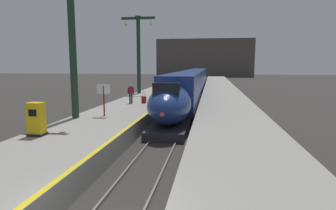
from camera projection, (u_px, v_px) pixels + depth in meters
name	position (u px, v px, depth m)	size (l,w,h in m)	color
platform_left	(150.00, 100.00, 31.57)	(4.80, 110.00, 1.05)	gray
platform_right	(224.00, 102.00, 30.37)	(4.80, 110.00, 1.05)	gray
platform_left_safety_stripe	(170.00, 96.00, 31.16)	(0.20, 107.80, 0.01)	yellow
rail_main_left	(182.00, 102.00, 33.84)	(0.08, 110.00, 0.12)	slate
rail_main_right	(194.00, 102.00, 33.62)	(0.08, 110.00, 0.12)	slate
highspeed_train_main	(193.00, 81.00, 42.62)	(2.92, 56.20, 3.60)	navy
station_column_mid	(71.00, 20.00, 17.46)	(4.00, 0.68, 10.30)	#1E3828
station_column_far	(139.00, 47.00, 33.57)	(4.00, 0.68, 9.00)	#1E3828
passenger_near_edge	(131.00, 92.00, 25.07)	(0.49, 0.39, 1.69)	#23232D
rolling_suitcase	(144.00, 100.00, 25.29)	(0.40, 0.22, 0.98)	maroon
ticket_machine_yellow	(37.00, 120.00, 13.60)	(0.76, 0.62, 1.60)	yellow
departure_info_board	(104.00, 93.00, 18.70)	(0.90, 0.10, 2.12)	maroon
terminus_back_wall	(204.00, 58.00, 105.70)	(36.00, 2.00, 14.00)	#4C4742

